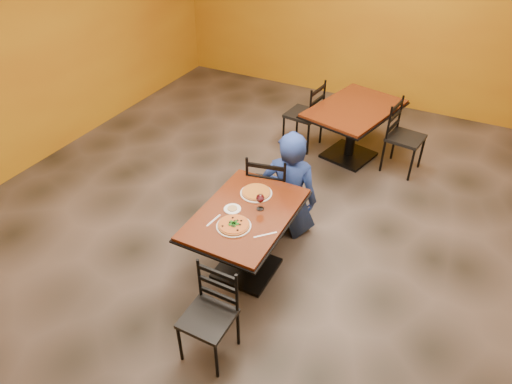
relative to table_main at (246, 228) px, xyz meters
The scene contains 19 objects.
floor 0.75m from the table_main, 90.00° to the left, with size 7.00×8.00×0.01m, color black.
wall_back 4.60m from the table_main, 90.00° to the left, with size 7.00×0.01×3.00m, color #C58A15.
wall_left 3.66m from the table_main, behind, with size 0.01×8.00×3.00m, color #C58A15.
table_main is the anchor object (origin of this frame).
table_second 2.58m from the table_main, 84.78° to the left, with size 1.20×1.51×0.75m.
chair_main_near 0.99m from the table_main, 79.72° to the right, with size 0.38×0.38×0.84m, color black, non-canonical shape.
chair_main_far 0.78m from the table_main, 99.03° to the left, with size 0.43×0.43×0.96m, color black, non-canonical shape.
chair_second_left 2.62m from the table_main, 100.41° to the left, with size 0.43×0.43×0.96m, color black, non-canonical shape.
chair_second_right 2.74m from the table_main, 69.88° to the left, with size 0.42×0.42×0.94m, color black, non-canonical shape.
diner 0.81m from the table_main, 83.08° to the left, with size 0.61×0.40×1.21m, color navy.
plate_main 0.30m from the table_main, 89.25° to the right, with size 0.31×0.31×0.01m, color white.
pizza_main 0.31m from the table_main, 89.25° to the right, with size 0.28×0.28×0.02m, color maroon.
plate_far 0.36m from the table_main, 98.35° to the left, with size 0.31×0.31×0.01m, color white.
pizza_far 0.37m from the table_main, 98.35° to the left, with size 0.28×0.28×0.02m, color gold.
side_plate 0.24m from the table_main, behind, with size 0.16×0.16×0.01m, color white.
dip 0.24m from the table_main, behind, with size 0.09×0.09×0.01m, color tan.
wine_glass 0.32m from the table_main, 46.83° to the left, with size 0.08×0.08×0.18m, color white, non-canonical shape.
fork 0.37m from the table_main, 130.01° to the right, with size 0.01×0.19×0.00m, color silver.
knife 0.41m from the table_main, 33.36° to the right, with size 0.01×0.21×0.00m, color silver.
Camera 1 is at (1.57, -3.33, 3.36)m, focal length 31.89 mm.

